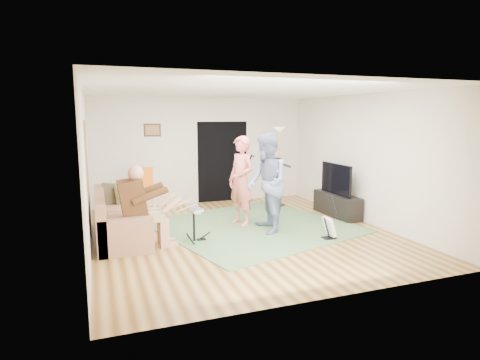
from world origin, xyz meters
name	(u,v)px	position (x,y,z in m)	size (l,w,h in m)	color
floor	(242,233)	(0.00, 0.00, 0.00)	(6.00, 6.00, 0.00)	brown
walls	(242,164)	(0.00, 0.00, 1.35)	(5.50, 6.00, 2.70)	beige
ceiling	(243,91)	(0.00, 0.00, 2.70)	(6.00, 6.00, 0.00)	white
window_blinds	(86,157)	(-2.74, 0.20, 1.55)	(2.05, 2.05, 0.00)	brown
doorway	(223,162)	(0.55, 2.99, 1.05)	(2.10, 2.10, 0.00)	black
picture_frame	(152,130)	(-1.25, 2.99, 1.90)	(0.42, 0.03, 0.32)	#3F2314
area_rug	(253,226)	(0.37, 0.36, 0.01)	(3.54, 3.47, 0.02)	#4A6D42
sofa	(117,223)	(-2.30, 0.45, 0.29)	(0.89, 2.16, 0.88)	#9E6C4F
drummer	(144,216)	(-1.86, -0.20, 0.55)	(0.92, 0.52, 1.42)	#4F2F16
drum_kit	(194,226)	(-1.00, -0.20, 0.29)	(0.36, 0.64, 0.66)	black
singer	(241,181)	(0.19, 0.60, 0.92)	(0.67, 0.44, 1.84)	#EB6F66
microphone	(250,159)	(0.39, 0.60, 1.38)	(0.06, 0.06, 0.24)	black
guitarist	(267,183)	(0.47, -0.08, 0.97)	(0.94, 0.73, 1.93)	slate
guitar_held	(276,165)	(0.67, -0.08, 1.31)	(0.12, 0.60, 0.26)	white
guitar_spare	(330,227)	(1.37, -0.90, 0.24)	(0.30, 0.27, 0.82)	black
torchiere_lamp	(279,152)	(1.67, 1.93, 1.35)	(0.35, 0.35, 1.97)	black
dining_chair	(144,199)	(-1.61, 2.03, 0.39)	(0.50, 0.52, 1.09)	beige
tv_cabinet	(337,205)	(2.50, 0.57, 0.25)	(0.40, 1.40, 0.50)	black
television	(336,179)	(2.45, 0.57, 0.85)	(0.06, 1.09, 0.68)	black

